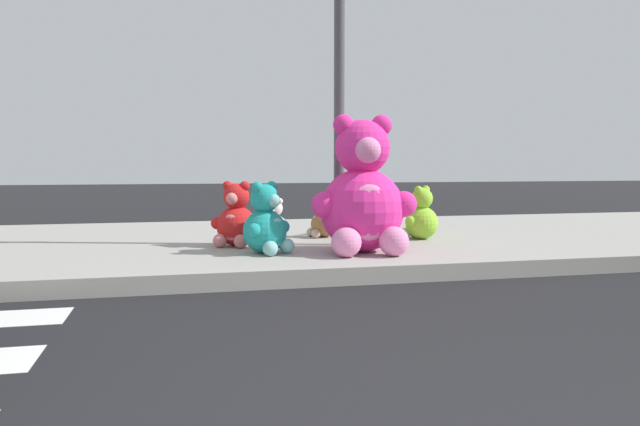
{
  "coord_description": "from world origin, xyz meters",
  "views": [
    {
      "loc": [
        -0.64,
        -1.67,
        0.98
      ],
      "look_at": [
        0.61,
        3.6,
        0.55
      ],
      "focal_mm": 34.06,
      "sensor_mm": 36.0,
      "label": 1
    }
  ],
  "objects_px": {
    "plush_yellow": "(367,213)",
    "plush_white": "(274,224)",
    "plush_brown": "(323,220)",
    "sign_pole": "(339,80)",
    "plush_teal": "(266,225)",
    "plush_red": "(236,220)",
    "plush_lime": "(420,218)",
    "plush_pink_large": "(363,198)"
  },
  "relations": [
    {
      "from": "plush_pink_large",
      "to": "plush_lime",
      "type": "xyz_separation_m",
      "value": [
        0.94,
        0.84,
        -0.28
      ]
    },
    {
      "from": "plush_white",
      "to": "plush_lime",
      "type": "bearing_deg",
      "value": -7.11
    },
    {
      "from": "sign_pole",
      "to": "plush_teal",
      "type": "height_order",
      "value": "sign_pole"
    },
    {
      "from": "plush_brown",
      "to": "plush_white",
      "type": "relative_size",
      "value": 1.05
    },
    {
      "from": "plush_lime",
      "to": "plush_yellow",
      "type": "relative_size",
      "value": 0.96
    },
    {
      "from": "plush_brown",
      "to": "plush_lime",
      "type": "xyz_separation_m",
      "value": [
        1.03,
        -0.41,
        0.04
      ]
    },
    {
      "from": "plush_brown",
      "to": "plush_teal",
      "type": "height_order",
      "value": "plush_teal"
    },
    {
      "from": "plush_teal",
      "to": "plush_brown",
      "type": "bearing_deg",
      "value": 53.99
    },
    {
      "from": "plush_brown",
      "to": "plush_white",
      "type": "distance_m",
      "value": 0.64
    },
    {
      "from": "sign_pole",
      "to": "plush_brown",
      "type": "xyz_separation_m",
      "value": [
        -0.01,
        0.67,
        -1.5
      ]
    },
    {
      "from": "plush_red",
      "to": "plush_yellow",
      "type": "xyz_separation_m",
      "value": [
        1.63,
        0.71,
        -0.02
      ]
    },
    {
      "from": "plush_lime",
      "to": "plush_pink_large",
      "type": "bearing_deg",
      "value": -137.93
    },
    {
      "from": "plush_lime",
      "to": "plush_red",
      "type": "bearing_deg",
      "value": -176.42
    },
    {
      "from": "plush_lime",
      "to": "plush_teal",
      "type": "height_order",
      "value": "plush_teal"
    },
    {
      "from": "sign_pole",
      "to": "plush_teal",
      "type": "relative_size",
      "value": 4.72
    },
    {
      "from": "plush_pink_large",
      "to": "plush_white",
      "type": "height_order",
      "value": "plush_pink_large"
    },
    {
      "from": "plush_pink_large",
      "to": "plush_lime",
      "type": "height_order",
      "value": "plush_pink_large"
    },
    {
      "from": "plush_white",
      "to": "plush_teal",
      "type": "bearing_deg",
      "value": -103.05
    },
    {
      "from": "plush_red",
      "to": "plush_white",
      "type": "height_order",
      "value": "plush_red"
    },
    {
      "from": "sign_pole",
      "to": "plush_yellow",
      "type": "relative_size",
      "value": 5.13
    },
    {
      "from": "plush_pink_large",
      "to": "plush_teal",
      "type": "xyz_separation_m",
      "value": [
        -0.9,
        0.13,
        -0.25
      ]
    },
    {
      "from": "sign_pole",
      "to": "plush_pink_large",
      "type": "height_order",
      "value": "sign_pole"
    },
    {
      "from": "plush_yellow",
      "to": "plush_teal",
      "type": "distance_m",
      "value": 1.9
    },
    {
      "from": "plush_brown",
      "to": "sign_pole",
      "type": "bearing_deg",
      "value": -88.9
    },
    {
      "from": "plush_teal",
      "to": "plush_white",
      "type": "xyz_separation_m",
      "value": [
        0.21,
        0.91,
        -0.08
      ]
    },
    {
      "from": "plush_brown",
      "to": "plush_yellow",
      "type": "xyz_separation_m",
      "value": [
        0.58,
        0.17,
        0.05
      ]
    },
    {
      "from": "plush_red",
      "to": "plush_teal",
      "type": "relative_size",
      "value": 0.98
    },
    {
      "from": "plush_teal",
      "to": "plush_red",
      "type": "bearing_deg",
      "value": 111.7
    },
    {
      "from": "plush_pink_large",
      "to": "plush_red",
      "type": "height_order",
      "value": "plush_pink_large"
    },
    {
      "from": "plush_yellow",
      "to": "plush_white",
      "type": "relative_size",
      "value": 1.32
    },
    {
      "from": "plush_brown",
      "to": "plush_yellow",
      "type": "height_order",
      "value": "plush_yellow"
    },
    {
      "from": "plush_brown",
      "to": "plush_pink_large",
      "type": "bearing_deg",
      "value": -85.86
    },
    {
      "from": "sign_pole",
      "to": "plush_red",
      "type": "distance_m",
      "value": 1.78
    },
    {
      "from": "plush_yellow",
      "to": "plush_teal",
      "type": "xyz_separation_m",
      "value": [
        -1.4,
        -1.29,
        0.02
      ]
    },
    {
      "from": "plush_brown",
      "to": "plush_red",
      "type": "bearing_deg",
      "value": -152.68
    },
    {
      "from": "plush_lime",
      "to": "plush_white",
      "type": "distance_m",
      "value": 1.64
    },
    {
      "from": "plush_red",
      "to": "plush_yellow",
      "type": "relative_size",
      "value": 1.07
    },
    {
      "from": "sign_pole",
      "to": "plush_teal",
      "type": "bearing_deg",
      "value": -151.25
    },
    {
      "from": "plush_red",
      "to": "plush_lime",
      "type": "distance_m",
      "value": 2.08
    },
    {
      "from": "plush_red",
      "to": "plush_lime",
      "type": "height_order",
      "value": "plush_red"
    },
    {
      "from": "sign_pole",
      "to": "plush_yellow",
      "type": "bearing_deg",
      "value": 55.73
    },
    {
      "from": "plush_pink_large",
      "to": "plush_teal",
      "type": "relative_size",
      "value": 1.93
    }
  ]
}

